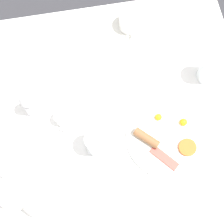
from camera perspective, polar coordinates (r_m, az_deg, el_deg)
ground_plane at (r=1.86m, az=-0.00°, el=-7.45°), size 8.00×8.00×0.00m
table at (r=1.21m, az=-0.00°, el=-1.40°), size 0.95×1.04×0.74m
breakfast_plate at (r=1.12m, az=9.98°, el=-4.51°), size 0.29×0.29×0.04m
teapot_near at (r=1.07m, az=-16.89°, el=-14.01°), size 0.18×0.12×0.13m
teacup_with_saucer_right at (r=1.28m, az=3.39°, el=15.99°), size 0.15×0.15×0.07m
water_glass_tall at (r=1.06m, az=-2.80°, el=-5.61°), size 0.08×0.08×0.11m
water_glass_short at (r=1.20m, az=17.61°, el=7.60°), size 0.08×0.08×0.13m
creamer_jug at (r=1.12m, az=-9.06°, el=-1.18°), size 0.08×0.05×0.05m
salt_grinder at (r=1.12m, az=-14.95°, el=1.35°), size 0.05×0.05×0.12m
napkin_folded at (r=1.15m, az=-1.40°, el=1.91°), size 0.13×0.15×0.01m
fork_by_plate at (r=1.23m, az=-14.77°, el=6.00°), size 0.10×0.14×0.00m
knife_by_plate at (r=1.33m, az=13.36°, el=14.50°), size 0.22×0.03×0.00m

